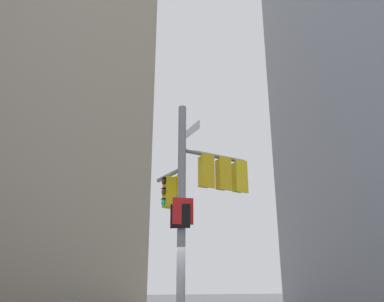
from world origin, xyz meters
TOP-DOWN VIEW (x-y plane):
  - building_mid_block at (-2.73, 23.46)m, footprint 12.62×12.62m
  - signal_pole_assembly at (0.59, 0.22)m, footprint 2.88×2.19m

SIDE VIEW (x-z plane):
  - signal_pole_assembly at x=0.59m, z-range 0.65..7.72m
  - building_mid_block at x=-2.73m, z-range 0.00..29.49m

